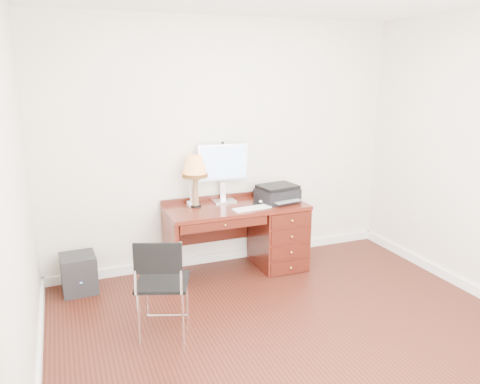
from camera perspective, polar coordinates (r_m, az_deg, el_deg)
name	(u,v)px	position (r m, az deg, el deg)	size (l,w,h in m)	color
ground	(296,335)	(4.12, 6.80, -16.92)	(4.00, 4.00, 0.00)	black
room_shell	(265,297)	(4.59, 3.04, -12.62)	(4.00, 4.00, 4.00)	silver
desk	(263,232)	(5.21, 2.84, -4.84)	(1.50, 0.67, 0.75)	#561B12
monitor	(223,165)	(5.07, -2.11, 3.25)	(0.55, 0.20, 0.63)	silver
keyboard	(252,208)	(4.87, 1.44, -1.98)	(0.42, 0.12, 0.02)	white
mouse_pad	(263,202)	(5.07, 2.86, -1.27)	(0.23, 0.23, 0.05)	black
printer	(277,193)	(5.14, 4.59, -0.17)	(0.47, 0.39, 0.19)	black
leg_lamp	(195,170)	(4.87, -5.52, 2.74)	(0.27, 0.27, 0.55)	black
phone	(192,200)	(5.00, -5.82, -0.97)	(0.10, 0.10, 0.21)	white
pen_cup	(256,194)	(5.28, 1.97, -0.21)	(0.08, 0.08, 0.09)	black
chair	(164,278)	(3.86, -9.23, -10.27)	(0.53, 0.54, 0.88)	black
equipment_box	(79,273)	(4.98, -19.04, -9.37)	(0.33, 0.33, 0.38)	black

